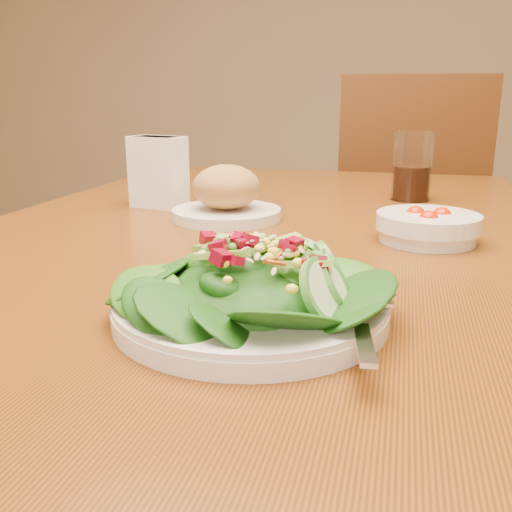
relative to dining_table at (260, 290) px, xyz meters
name	(u,v)px	position (x,y,z in m)	size (l,w,h in m)	color
dining_table	(260,290)	(0.00, 0.00, 0.00)	(0.90, 1.40, 0.75)	brown
chair_far	(404,226)	(0.22, 1.06, -0.12)	(0.50, 0.51, 1.00)	#4A1F0D
salad_plate	(260,291)	(0.09, -0.36, 0.13)	(0.26, 0.25, 0.07)	silver
bread_plate	(226,197)	(-0.07, 0.05, 0.14)	(0.18, 0.18, 0.09)	silver
tomato_bowl	(428,227)	(0.25, -0.02, 0.12)	(0.14, 0.14, 0.05)	silver
drinking_glass	(412,171)	(0.22, 0.31, 0.16)	(0.07, 0.07, 0.13)	silver
napkin_holder	(158,170)	(-0.22, 0.12, 0.17)	(0.11, 0.07, 0.13)	white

